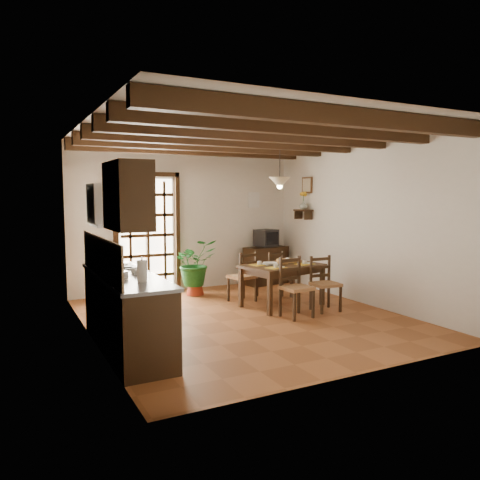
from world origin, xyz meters
TOP-DOWN VIEW (x-y plane):
  - ground_plane at (0.00, 0.00)m, footprint 5.00×5.00m
  - room_shell at (0.00, 0.00)m, footprint 4.52×5.02m
  - ceiling_beams at (0.00, 0.00)m, footprint 4.50×4.34m
  - french_door at (-0.80, 2.45)m, footprint 1.26×0.11m
  - kitchen_counter at (-1.96, -0.60)m, footprint 0.64×2.25m
  - upper_cabinet at (-2.08, -1.30)m, footprint 0.35×0.80m
  - range_hood at (-2.05, -0.05)m, footprint 0.38×0.60m
  - counter_items at (-1.95, -0.51)m, footprint 0.50×1.43m
  - dining_table at (0.90, 0.42)m, footprint 1.42×1.05m
  - chair_near_left at (0.71, -0.29)m, footprint 0.46×0.44m
  - chair_near_right at (1.34, -0.17)m, footprint 0.43×0.41m
  - chair_far_left at (0.46, 1.01)m, footprint 0.48×0.47m
  - chair_far_right at (1.10, 1.13)m, footprint 0.46×0.45m
  - table_setting at (0.90, 0.42)m, footprint 0.94×0.63m
  - table_bowl at (0.67, 0.42)m, footprint 0.25×0.25m
  - sideboard at (1.65, 2.23)m, footprint 0.97×0.56m
  - crt_tv at (1.65, 2.22)m, footprint 0.48×0.46m
  - fuse_box at (1.50, 2.48)m, footprint 0.25×0.03m
  - plant_pot at (-0.07, 1.89)m, footprint 0.33×0.33m
  - potted_plant at (-0.07, 1.89)m, footprint 2.10×1.83m
  - wall_shelf at (2.14, 1.60)m, footprint 0.20×0.42m
  - shelf_vase at (2.14, 1.60)m, footprint 0.15×0.15m
  - shelf_flowers at (2.14, 1.60)m, footprint 0.14×0.14m
  - framed_picture at (2.22, 1.60)m, footprint 0.03×0.32m
  - pendant_lamp at (0.90, 0.52)m, footprint 0.36×0.36m

SIDE VIEW (x-z plane):
  - ground_plane at x=0.00m, z-range 0.00..0.00m
  - plant_pot at x=-0.07m, z-range 0.01..0.21m
  - chair_far_right at x=1.10m, z-range -0.16..0.69m
  - chair_near_right at x=1.34m, z-range -0.16..0.71m
  - chair_far_left at x=0.46m, z-range -0.16..0.72m
  - chair_near_left at x=0.71m, z-range -0.17..0.74m
  - sideboard at x=1.65m, z-range 0.00..0.78m
  - kitchen_counter at x=-1.96m, z-range -0.22..1.16m
  - potted_plant at x=-0.07m, z-range -0.55..1.69m
  - dining_table at x=0.90m, z-range 0.26..0.96m
  - table_setting at x=0.90m, z-range 0.64..0.73m
  - table_bowl at x=0.67m, z-range 0.70..0.76m
  - counter_items at x=-1.95m, z-range 0.83..1.08m
  - crt_tv at x=1.65m, z-range 0.79..1.14m
  - french_door at x=-0.80m, z-range 0.02..2.34m
  - wall_shelf at x=2.14m, z-range 1.41..1.61m
  - shelf_vase at x=2.14m, z-range 1.57..1.73m
  - range_hood at x=-2.05m, z-range 1.46..2.00m
  - fuse_box at x=1.50m, z-range 1.59..1.91m
  - room_shell at x=0.00m, z-range 0.41..3.22m
  - upper_cabinet at x=-2.08m, z-range 1.50..2.20m
  - shelf_flowers at x=2.14m, z-range 1.68..2.04m
  - framed_picture at x=2.22m, z-range 1.89..2.21m
  - pendant_lamp at x=0.90m, z-range 1.66..2.50m
  - ceiling_beams at x=0.00m, z-range 2.59..2.79m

